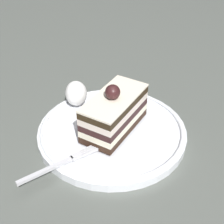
{
  "coord_description": "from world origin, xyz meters",
  "views": [
    {
      "loc": [
        -0.04,
        0.42,
        0.36
      ],
      "look_at": [
        -0.02,
        -0.01,
        0.05
      ],
      "focal_mm": 54.99,
      "sensor_mm": 36.0,
      "label": 1
    }
  ],
  "objects_px": {
    "whipped_cream_dollop": "(76,93)",
    "fork": "(63,163)",
    "dessert_plate": "(112,131)",
    "cake_slice": "(114,112)"
  },
  "relations": [
    {
      "from": "fork",
      "to": "whipped_cream_dollop",
      "type": "bearing_deg",
      "value": -90.74
    },
    {
      "from": "cake_slice",
      "to": "fork",
      "type": "height_order",
      "value": "cake_slice"
    },
    {
      "from": "fork",
      "to": "dessert_plate",
      "type": "bearing_deg",
      "value": -127.54
    },
    {
      "from": "dessert_plate",
      "to": "fork",
      "type": "height_order",
      "value": "fork"
    },
    {
      "from": "whipped_cream_dollop",
      "to": "fork",
      "type": "distance_m",
      "value": 0.15
    },
    {
      "from": "dessert_plate",
      "to": "cake_slice",
      "type": "xyz_separation_m",
      "value": [
        -0.0,
        0.0,
        0.04
      ]
    },
    {
      "from": "dessert_plate",
      "to": "whipped_cream_dollop",
      "type": "bearing_deg",
      "value": -44.04
    },
    {
      "from": "whipped_cream_dollop",
      "to": "dessert_plate",
      "type": "bearing_deg",
      "value": 135.96
    },
    {
      "from": "dessert_plate",
      "to": "cake_slice",
      "type": "distance_m",
      "value": 0.04
    },
    {
      "from": "dessert_plate",
      "to": "whipped_cream_dollop",
      "type": "distance_m",
      "value": 0.1
    }
  ]
}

